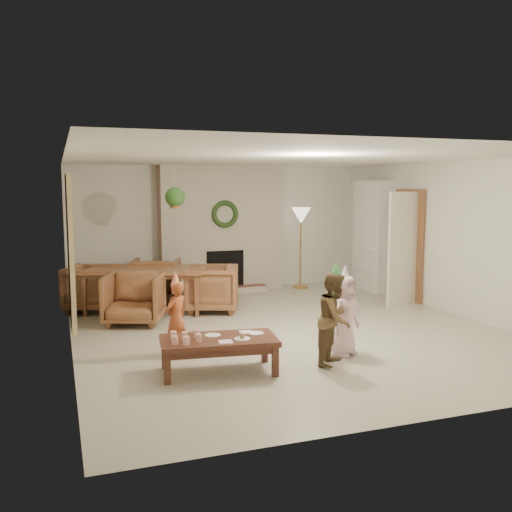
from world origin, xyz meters
name	(u,v)px	position (x,y,z in m)	size (l,w,h in m)	color
floor	(284,328)	(0.00, 0.00, 0.00)	(7.00, 7.00, 0.00)	#B7B29E
ceiling	(285,158)	(0.00, 0.00, 2.50)	(7.00, 7.00, 0.00)	white
wall_back	(219,228)	(0.00, 3.50, 1.25)	(7.00, 7.00, 0.00)	silver
wall_front	(437,284)	(0.00, -3.50, 1.25)	(7.00, 7.00, 0.00)	silver
wall_left	(68,253)	(-3.00, 0.00, 1.25)	(7.00, 7.00, 0.00)	silver
wall_right	(455,238)	(3.00, 0.00, 1.25)	(7.00, 7.00, 0.00)	silver
fireplace_mass	(222,229)	(0.00, 3.30, 1.25)	(2.50, 0.40, 2.50)	#511D15
fireplace_hearth	(227,290)	(0.00, 2.95, 0.06)	(1.60, 0.30, 0.12)	#592018
fireplace_firebox	(225,269)	(0.00, 3.12, 0.45)	(0.75, 0.12, 0.75)	black
fireplace_wreath	(225,214)	(0.00, 3.07, 1.55)	(0.54, 0.54, 0.10)	#1E3C16
floor_lamp_base	(300,287)	(1.60, 3.00, 0.02)	(0.31, 0.31, 0.03)	gold
floor_lamp_post	(301,251)	(1.60, 3.00, 0.78)	(0.03, 0.03, 1.49)	gold
floor_lamp_shade	(301,216)	(1.60, 3.00, 1.49)	(0.40, 0.40, 0.33)	beige
bookshelf_carcass	(372,236)	(2.84, 2.30, 1.10)	(0.30, 1.00, 2.20)	white
bookshelf_shelf_a	(370,268)	(2.82, 2.30, 0.45)	(0.30, 0.92, 0.03)	white
bookshelf_shelf_b	(371,248)	(2.82, 2.30, 0.85)	(0.30, 0.92, 0.03)	white
bookshelf_shelf_c	(371,229)	(2.82, 2.30, 1.25)	(0.30, 0.92, 0.03)	white
bookshelf_shelf_d	(372,209)	(2.82, 2.30, 1.65)	(0.30, 0.92, 0.03)	white
books_row_lower	(373,262)	(2.80, 2.15, 0.59)	(0.20, 0.40, 0.24)	#AB311F
books_row_mid	(369,241)	(2.80, 2.35, 0.99)	(0.20, 0.44, 0.24)	#295999
books_row_upper	(373,222)	(2.80, 2.20, 1.38)	(0.20, 0.36, 0.22)	#AF8E25
door_frame	(409,245)	(2.96, 1.20, 1.02)	(0.05, 0.86, 2.04)	brown
door_leaf	(403,249)	(2.58, 0.82, 1.00)	(0.05, 0.80, 2.00)	beige
curtain_panel	(71,251)	(-2.96, 0.20, 1.25)	(0.06, 1.20, 2.00)	#C6BE8C
dining_table	(146,290)	(-1.75, 1.86, 0.35)	(2.02, 1.12, 0.71)	brown
dining_chair_near	(134,299)	(-2.05, 1.03, 0.39)	(0.84, 0.86, 0.78)	brown
dining_chair_far	(155,280)	(-1.45, 2.69, 0.39)	(0.84, 0.86, 0.78)	brown
dining_chair_left	(93,288)	(-2.59, 2.16, 0.39)	(0.84, 0.86, 0.78)	brown
dining_chair_right	(212,288)	(-0.71, 1.48, 0.39)	(0.84, 0.86, 0.78)	brown
hanging_plant_cord	(175,183)	(-1.30, 1.50, 2.15)	(0.01, 0.01, 0.70)	tan
hanging_plant_pot	(175,205)	(-1.30, 1.50, 1.80)	(0.16, 0.16, 0.12)	brown
hanging_plant_foliage	(175,197)	(-1.30, 1.50, 1.92)	(0.32, 0.32, 0.32)	#204918
coffee_table_top	(219,341)	(-1.45, -1.59, 0.37)	(1.30, 0.65, 0.06)	#50281A
coffee_table_apron	(219,347)	(-1.45, -1.59, 0.30)	(1.20, 0.55, 0.08)	#50281A
coffee_leg_fl	(167,369)	(-2.07, -1.77, 0.17)	(0.07, 0.07, 0.34)	#50281A
coffee_leg_fr	(275,361)	(-0.90, -1.93, 0.17)	(0.07, 0.07, 0.34)	#50281A
coffee_leg_bl	(165,354)	(-2.00, -1.25, 0.17)	(0.07, 0.07, 0.34)	#50281A
coffee_leg_br	(264,348)	(-0.83, -1.40, 0.17)	(0.07, 0.07, 0.34)	#50281A
cup_a	(175,340)	(-1.96, -1.67, 0.45)	(0.07, 0.07, 0.09)	white
cup_b	(173,335)	(-1.94, -1.47, 0.45)	(0.07, 0.07, 0.09)	white
cup_c	(186,341)	(-1.85, -1.74, 0.45)	(0.07, 0.07, 0.09)	white
cup_d	(185,336)	(-1.83, -1.54, 0.45)	(0.07, 0.07, 0.09)	white
cup_e	(198,338)	(-1.70, -1.67, 0.45)	(0.07, 0.07, 0.09)	white
cup_f	(197,333)	(-1.68, -1.48, 0.45)	(0.07, 0.07, 0.09)	white
plate_a	(213,335)	(-1.48, -1.46, 0.41)	(0.18, 0.18, 0.01)	white
plate_b	(242,339)	(-1.21, -1.72, 0.41)	(0.18, 0.18, 0.01)	white
plate_c	(256,333)	(-0.99, -1.54, 0.41)	(0.18, 0.18, 0.01)	white
food_scoop	(242,335)	(-1.21, -1.72, 0.44)	(0.07, 0.07, 0.07)	tan
napkin_left	(226,342)	(-1.42, -1.77, 0.40)	(0.15, 0.15, 0.01)	#FAB8C1
napkin_right	(246,332)	(-1.08, -1.45, 0.40)	(0.15, 0.15, 0.01)	#FAB8C1
child_red	(176,319)	(-1.77, -0.78, 0.47)	(0.34, 0.22, 0.94)	#AF4D25
party_hat_red	(175,278)	(-1.77, -0.78, 0.98)	(0.13, 0.13, 0.18)	#F6C352
child_plaid	(335,318)	(-0.07, -1.74, 0.55)	(0.54, 0.42, 1.10)	brown
party_hat_plaid	(336,269)	(-0.07, -1.74, 1.14)	(0.13, 0.13, 0.18)	#4BAF51
child_pink	(344,315)	(0.21, -1.46, 0.51)	(0.49, 0.32, 1.01)	#FAC8D7
party_hat_pink	(345,272)	(0.21, -1.46, 1.05)	(0.13, 0.13, 0.18)	silver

